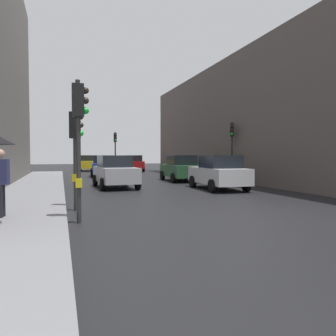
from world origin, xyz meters
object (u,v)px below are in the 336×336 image
Objects in this scene: traffic_light_near_right at (76,140)px; traffic_light_near_left at (79,125)px; car_green_estate at (180,168)px; car_blue_van at (103,166)px; traffic_light_far_median at (115,145)px; car_red_sedan at (133,163)px; car_yellow_taxi at (87,163)px; traffic_light_mid_street at (232,141)px; car_white_compact at (218,172)px; car_silver_hatchback at (115,171)px.

traffic_light_near_left is at bearing -89.98° from traffic_light_near_right.
car_blue_van is (-4.43, 6.64, 0.00)m from car_green_estate.
traffic_light_far_median is at bearing 77.65° from traffic_light_near_right.
traffic_light_far_median is at bearing 64.98° from car_blue_van.
car_blue_van is (-4.25, -7.95, 0.00)m from car_red_sedan.
car_green_estate and car_yellow_taxi have the same top height.
traffic_light_near_left reaches higher than car_red_sedan.
car_green_estate is at bearing 59.29° from traffic_light_near_left.
traffic_light_near_right is at bearing -140.99° from traffic_light_mid_street.
car_green_estate is 5.78m from car_white_compact.
car_blue_van is (2.88, 18.97, -1.68)m from traffic_light_near_left.
car_red_sedan and car_blue_van have the same top height.
traffic_light_far_median is 0.92× the size of car_red_sedan.
car_white_compact is (4.93, -2.67, 0.00)m from car_silver_hatchback.
car_red_sedan is (-2.94, 16.72, -1.82)m from traffic_light_mid_street.
car_silver_hatchback is at bearing 71.79° from traffic_light_near_right.
traffic_light_far_median reaches higher than car_green_estate.
traffic_light_far_median reaches higher than car_blue_van.
traffic_light_near_left is at bearing -120.71° from car_green_estate.
traffic_light_near_left reaches higher than car_white_compact.
car_silver_hatchback is 20.23m from car_yellow_taxi.
traffic_light_near_right is 0.76× the size of car_green_estate.
car_silver_hatchback is at bearing -105.08° from car_red_sedan.
traffic_light_near_left reaches higher than car_green_estate.
traffic_light_mid_street reaches higher than car_blue_van.
car_silver_hatchback is (-7.71, -0.98, -1.82)m from traffic_light_mid_street.
traffic_light_near_left is at bearing -98.65° from car_blue_van.
traffic_light_near_left is 0.87× the size of car_yellow_taxi.
traffic_light_far_median reaches higher than car_yellow_taxi.
traffic_light_near_right is 12.69m from car_green_estate.
car_green_estate is 1.00× the size of car_white_compact.
car_red_sedan is 9.01m from car_blue_van.
car_blue_van is 1.01× the size of car_yellow_taxi.
traffic_light_far_median is 4.09m from car_blue_van.
car_white_compact is at bearing -79.68° from traffic_light_far_median.
traffic_light_near_left is at bearing -138.11° from car_white_compact.
car_silver_hatchback is 9.76m from car_blue_van.
traffic_light_near_right is at bearing -94.91° from car_yellow_taxi.
car_green_estate is (2.89, -9.95, -1.85)m from traffic_light_far_median.
car_yellow_taxi is at bearing 106.16° from traffic_light_far_median.
traffic_light_near_left is 0.86× the size of car_blue_van.
traffic_light_near_left is 29.59m from car_yellow_taxi.
car_white_compact is (2.87, -15.73, -1.85)m from traffic_light_far_median.
traffic_light_near_left is at bearing -94.57° from car_yellow_taxi.
car_green_estate is 14.60m from car_red_sedan.
car_silver_hatchback is at bearing 75.63° from traffic_light_near_left.
traffic_light_mid_street is at bearing -37.70° from car_green_estate.
traffic_light_mid_street is (10.07, 8.16, 0.46)m from traffic_light_near_right.
traffic_light_mid_street reaches higher than car_yellow_taxi.
car_silver_hatchback is at bearing -89.97° from car_yellow_taxi.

